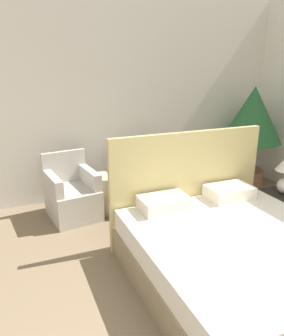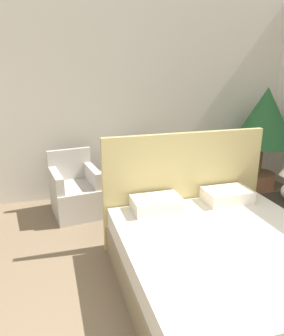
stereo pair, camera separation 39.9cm
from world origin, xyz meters
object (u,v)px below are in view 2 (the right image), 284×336
(bed, at_px, (223,259))
(armchair_near_window_left, at_px, (76,194))
(potted_palm, at_px, (265,122))
(armchair_near_window_right, at_px, (139,187))
(side_table, at_px, (108,192))

(bed, height_order, armchair_near_window_left, bed)
(bed, bearing_deg, potted_palm, 48.42)
(bed, xyz_separation_m, armchair_near_window_right, (-0.24, 1.94, -0.01))
(bed, distance_m, armchair_near_window_right, 1.95)
(armchair_near_window_left, xyz_separation_m, armchair_near_window_right, (0.88, 0.00, 0.00))
(armchair_near_window_left, distance_m, armchair_near_window_right, 0.88)
(side_table, bearing_deg, armchair_near_window_left, -179.96)
(potted_palm, distance_m, side_table, 2.58)
(armchair_near_window_right, bearing_deg, potted_palm, 5.53)
(armchair_near_window_right, xyz_separation_m, side_table, (-0.44, 0.00, -0.02))
(bed, relative_size, potted_palm, 1.23)
(potted_palm, bearing_deg, side_table, -178.97)
(armchair_near_window_left, relative_size, potted_palm, 0.51)
(armchair_near_window_right, xyz_separation_m, potted_palm, (2.00, 0.04, 0.82))
(bed, distance_m, side_table, 2.05)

